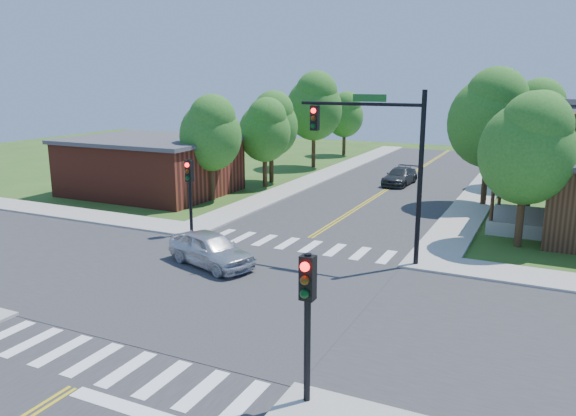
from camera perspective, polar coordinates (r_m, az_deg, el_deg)
The scene contains 25 objects.
ground at distance 21.04m, azimuth -6.00°, elevation -8.28°, with size 100.00×100.00×0.00m, color #2E5119.
road_ns at distance 21.04m, azimuth -6.01°, elevation -8.23°, with size 10.00×90.00×0.04m, color #2D2D30.
road_ew at distance 21.04m, azimuth -6.01°, elevation -8.22°, with size 90.00×10.00×0.04m, color #2D2D30.
intersection_patch at distance 21.04m, azimuth -6.00°, elevation -8.28°, with size 10.20×10.20×0.06m, color #2D2D30.
sidewalk_nw at distance 42.39m, azimuth -13.10°, elevation 2.46°, with size 40.00×40.00×0.14m.
crosswalk_north at distance 26.21m, azimuth 1.10°, elevation -3.76°, with size 8.85×2.00×0.01m.
crosswalk_south at distance 16.57m, azimuth -17.67°, elevation -14.88°, with size 8.85×2.00×0.01m.
centerline at distance 21.03m, azimuth -6.01°, elevation -8.16°, with size 0.30×90.00×0.01m.
stop_bar at distance 14.22m, azimuth -13.89°, elevation -19.85°, with size 4.60×0.45×0.09m, color white.
signal_mast_ne at distance 23.31m, azimuth 9.35°, elevation 6.04°, with size 5.30×0.42×7.20m.
signal_pole_se at distance 12.99m, azimuth 1.96°, elevation -9.46°, with size 0.34×0.42×3.80m.
signal_pole_nw at distance 27.81m, azimuth -9.98°, elevation 2.58°, with size 0.34×0.42×3.80m.
building_nw at distance 39.08m, azimuth -13.76°, elevation 4.24°, with size 10.40×8.40×3.73m.
tree_e_a at distance 27.26m, azimuth 23.28°, elevation 5.78°, with size 4.20×3.99×7.14m.
tree_e_b at distance 34.99m, azimuth 23.88°, elevation 6.99°, with size 4.13×3.92×7.02m.
tree_e_c at distance 42.39m, azimuth 23.80°, elevation 8.46°, with size 4.52×4.29×7.68m.
tree_e_d at distance 51.32m, azimuth 24.32°, elevation 8.52°, with size 4.10×3.90×6.97m.
tree_w_a at distance 35.52m, azimuth -7.82°, elevation 7.71°, with size 3.94×3.74×6.70m.
tree_w_b at distance 41.48m, azimuth -1.66°, elevation 8.66°, with size 3.99×3.79×6.78m.
tree_w_c at distance 48.71m, azimuth 2.72°, elevation 10.45°, with size 4.85×4.61×8.25m.
tree_w_d at distance 56.82m, azimuth 5.83°, elevation 9.52°, with size 3.75×3.56×6.37m.
tree_house at distance 35.53m, azimuth 19.95°, elevation 8.78°, with size 4.89×4.65×8.31m.
tree_bldg at distance 39.79m, azimuth -2.33°, elevation 8.06°, with size 3.74×3.55×6.36m.
car_silver at distance 23.41m, azimuth -7.85°, elevation -4.24°, with size 4.54×2.99×1.44m, color silver.
car_dgrey at distance 41.66m, azimuth 11.29°, elevation 3.12°, with size 1.96×4.32×1.23m, color #2E3133.
Camera 1 is at (10.39, -16.63, 7.65)m, focal length 35.00 mm.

